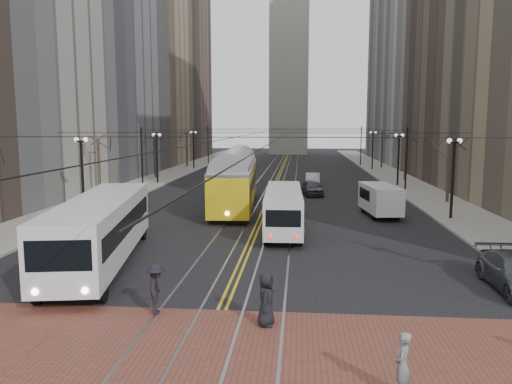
% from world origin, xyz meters
% --- Properties ---
extents(ground, '(260.00, 260.00, 0.00)m').
position_xyz_m(ground, '(0.00, 0.00, 0.00)').
color(ground, black).
rests_on(ground, ground).
extents(sidewalk_left, '(5.00, 140.00, 0.15)m').
position_xyz_m(sidewalk_left, '(-15.00, 45.00, 0.07)').
color(sidewalk_left, gray).
rests_on(sidewalk_left, ground).
extents(sidewalk_right, '(5.00, 140.00, 0.15)m').
position_xyz_m(sidewalk_right, '(15.00, 45.00, 0.07)').
color(sidewalk_right, gray).
rests_on(sidewalk_right, ground).
extents(crosswalk_band, '(25.00, 6.00, 0.01)m').
position_xyz_m(crosswalk_band, '(0.00, -4.00, 0.01)').
color(crosswalk_band, brown).
rests_on(crosswalk_band, ground).
extents(streetcar_rails, '(4.80, 130.00, 0.02)m').
position_xyz_m(streetcar_rails, '(0.00, 45.00, 0.00)').
color(streetcar_rails, gray).
rests_on(streetcar_rails, ground).
extents(centre_lines, '(0.42, 130.00, 0.01)m').
position_xyz_m(centre_lines, '(0.00, 45.00, 0.01)').
color(centre_lines, gold).
rests_on(centre_lines, ground).
extents(building_left_mid, '(16.00, 20.00, 34.00)m').
position_xyz_m(building_left_mid, '(-25.50, 46.00, 17.00)').
color(building_left_mid, slate).
rests_on(building_left_mid, ground).
extents(building_left_midfar, '(20.00, 20.00, 52.00)m').
position_xyz_m(building_left_midfar, '(-27.50, 66.00, 26.00)').
color(building_left_midfar, gray).
rests_on(building_left_midfar, ground).
extents(building_left_far, '(16.00, 20.00, 40.00)m').
position_xyz_m(building_left_far, '(-25.50, 86.00, 20.00)').
color(building_left_far, brown).
rests_on(building_left_far, ground).
extents(building_right_mid, '(16.00, 20.00, 34.00)m').
position_xyz_m(building_right_mid, '(25.50, 46.00, 17.00)').
color(building_right_mid, brown).
rests_on(building_right_mid, ground).
extents(building_right_midfar, '(20.00, 20.00, 52.00)m').
position_xyz_m(building_right_midfar, '(27.50, 66.00, 26.00)').
color(building_right_midfar, '#A2A098').
rests_on(building_right_midfar, ground).
extents(building_right_far, '(16.00, 20.00, 40.00)m').
position_xyz_m(building_right_far, '(25.50, 86.00, 20.00)').
color(building_right_far, slate).
rests_on(building_right_far, ground).
extents(lamp_posts, '(27.60, 57.20, 5.60)m').
position_xyz_m(lamp_posts, '(-0.00, 28.75, 2.80)').
color(lamp_posts, black).
rests_on(lamp_posts, ground).
extents(street_trees, '(31.68, 53.28, 5.60)m').
position_xyz_m(street_trees, '(0.00, 35.25, 2.80)').
color(street_trees, '#382D23').
rests_on(street_trees, ground).
extents(trolley_wires, '(25.96, 120.00, 6.60)m').
position_xyz_m(trolley_wires, '(0.00, 34.83, 3.77)').
color(trolley_wires, black).
rests_on(trolley_wires, ground).
extents(transit_bus, '(4.86, 13.37, 3.27)m').
position_xyz_m(transit_bus, '(-6.77, 4.49, 1.64)').
color(transit_bus, silver).
rests_on(transit_bus, ground).
extents(streetcar, '(3.90, 16.12, 3.76)m').
position_xyz_m(streetcar, '(-2.50, 22.22, 1.88)').
color(streetcar, gold).
rests_on(streetcar, ground).
extents(rear_bus, '(2.54, 10.34, 2.68)m').
position_xyz_m(rear_bus, '(1.80, 13.13, 1.34)').
color(rear_bus, silver).
rests_on(rear_bus, ground).
extents(cargo_van, '(2.69, 5.53, 2.35)m').
position_xyz_m(cargo_van, '(8.83, 19.07, 1.18)').
color(cargo_van, silver).
rests_on(cargo_van, ground).
extents(sedan_grey, '(2.44, 4.52, 1.46)m').
position_xyz_m(sedan_grey, '(4.00, 30.06, 0.73)').
color(sedan_grey, '#3A3B41').
rests_on(sedan_grey, ground).
extents(sedan_silver, '(1.66, 4.47, 1.46)m').
position_xyz_m(sedan_silver, '(4.26, 37.33, 0.73)').
color(sedan_silver, '#B4B8BC').
rests_on(sedan_silver, ground).
extents(pedestrian_a, '(0.66, 0.95, 1.85)m').
position_xyz_m(pedestrian_a, '(1.74, -2.26, 0.94)').
color(pedestrian_a, black).
rests_on(pedestrian_a, crosswalk_band).
extents(pedestrian_b, '(0.58, 0.72, 1.70)m').
position_xyz_m(pedestrian_b, '(5.42, -6.50, 0.86)').
color(pedestrian_b, gray).
rests_on(pedestrian_b, crosswalk_band).
extents(pedestrian_d, '(0.88, 1.28, 1.82)m').
position_xyz_m(pedestrian_d, '(-2.30, -1.50, 0.92)').
color(pedestrian_d, black).
rests_on(pedestrian_d, crosswalk_band).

